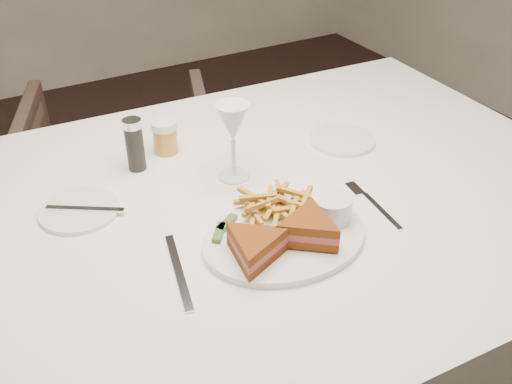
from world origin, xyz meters
name	(u,v)px	position (x,y,z in m)	size (l,w,h in m)	color
table	(246,325)	(0.32, -0.08, 0.38)	(1.57, 1.05, 0.75)	white
chair_far	(123,172)	(0.30, 0.83, 0.33)	(0.65, 0.61, 0.67)	#4A362D
table_setting	(261,200)	(0.33, -0.14, 0.79)	(0.80, 0.64, 0.18)	white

